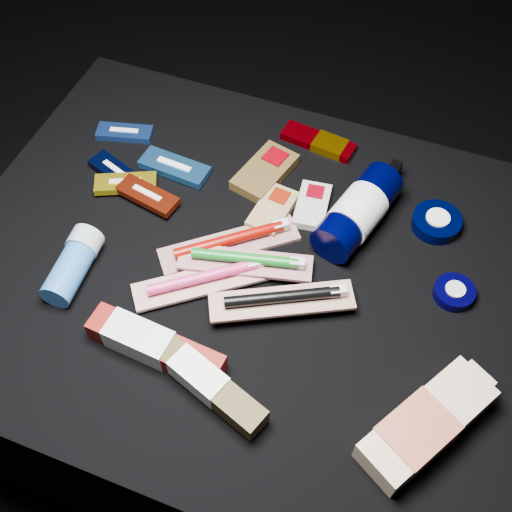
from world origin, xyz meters
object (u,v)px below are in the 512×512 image
(bodywash_bottle, at_px, (425,426))
(toothpaste_carton_red, at_px, (150,344))
(deodorant_stick, at_px, (73,264))
(lotion_bottle, at_px, (358,212))

(bodywash_bottle, relative_size, toothpaste_carton_red, 1.01)
(deodorant_stick, bearing_deg, toothpaste_carton_red, -29.17)
(lotion_bottle, distance_m, deodorant_stick, 0.47)
(deodorant_stick, bearing_deg, bodywash_bottle, -10.21)
(bodywash_bottle, height_order, toothpaste_carton_red, bodywash_bottle)
(bodywash_bottle, height_order, deodorant_stick, deodorant_stick)
(lotion_bottle, bearing_deg, toothpaste_carton_red, -108.04)
(deodorant_stick, height_order, toothpaste_carton_red, deodorant_stick)
(bodywash_bottle, distance_m, deodorant_stick, 0.59)
(bodywash_bottle, bearing_deg, toothpaste_carton_red, -146.72)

